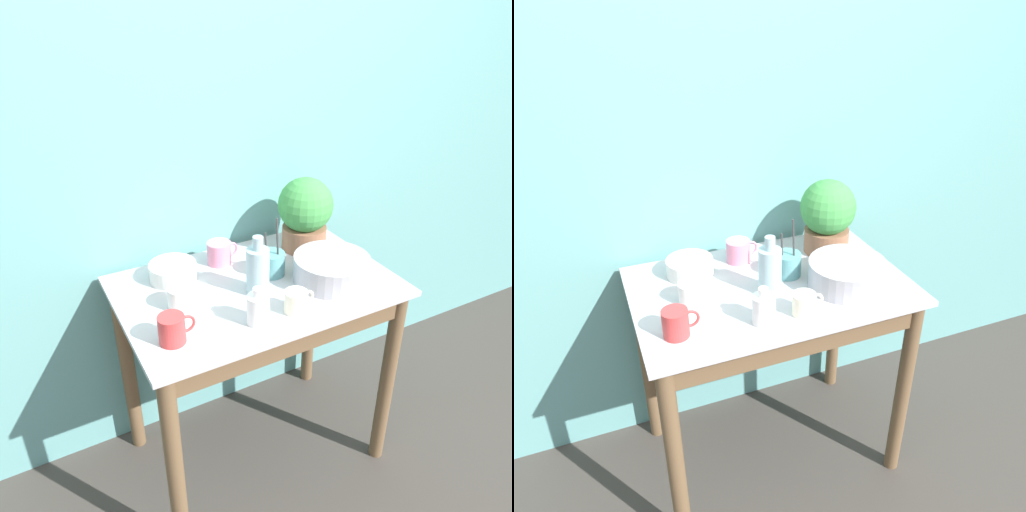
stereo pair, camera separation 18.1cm
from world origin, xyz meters
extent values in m
plane|color=#3D3833|center=(0.00, 0.00, 0.00)|extent=(12.00, 12.00, 0.00)
cube|color=#609E9E|center=(0.00, 0.72, 1.20)|extent=(6.00, 0.05, 2.40)
cylinder|color=brown|center=(-0.46, 0.05, 0.43)|extent=(0.06, 0.06, 0.86)
cylinder|color=brown|center=(0.46, 0.05, 0.43)|extent=(0.06, 0.06, 0.86)
cylinder|color=brown|center=(-0.46, 0.62, 0.43)|extent=(0.06, 0.06, 0.86)
cylinder|color=brown|center=(0.46, 0.62, 0.43)|extent=(0.06, 0.06, 0.86)
cube|color=brown|center=(0.00, 0.05, 0.81)|extent=(0.92, 0.02, 0.10)
cube|color=#B2B2B7|center=(0.00, 0.33, 0.87)|extent=(1.02, 0.67, 0.02)
cylinder|color=#8C5B42|center=(0.32, 0.50, 0.93)|extent=(0.19, 0.19, 0.10)
sphere|color=#3D8C42|center=(0.32, 0.50, 1.08)|extent=(0.23, 0.23, 0.23)
cylinder|color=#A8A8B2|center=(0.26, 0.23, 0.93)|extent=(0.29, 0.29, 0.10)
cylinder|color=#93B2BC|center=(-0.02, 0.28, 0.97)|extent=(0.08, 0.08, 0.18)
cylinder|color=#93B2BC|center=(-0.02, 0.28, 1.08)|extent=(0.04, 0.04, 0.05)
cylinder|color=white|center=(-0.11, 0.12, 0.93)|extent=(0.08, 0.08, 0.10)
cylinder|color=white|center=(-0.11, 0.12, 1.00)|extent=(0.03, 0.03, 0.03)
cylinder|color=beige|center=(0.04, 0.11, 0.92)|extent=(0.08, 0.08, 0.08)
torus|color=beige|center=(0.08, 0.11, 0.93)|extent=(0.05, 0.01, 0.05)
cylinder|color=white|center=(-0.30, 0.32, 0.92)|extent=(0.10, 0.10, 0.08)
torus|color=white|center=(-0.24, 0.32, 0.93)|extent=(0.05, 0.01, 0.05)
cylinder|color=#C63838|center=(-0.39, 0.16, 0.93)|extent=(0.09, 0.09, 0.10)
torus|color=#C63838|center=(-0.35, 0.16, 0.93)|extent=(0.06, 0.01, 0.06)
cylinder|color=pink|center=(-0.05, 0.55, 0.93)|extent=(0.10, 0.10, 0.09)
torus|color=pink|center=(0.00, 0.55, 0.93)|extent=(0.06, 0.01, 0.06)
cylinder|color=silver|center=(-0.26, 0.52, 0.92)|extent=(0.18, 0.18, 0.07)
cylinder|color=#569399|center=(0.09, 0.37, 0.93)|extent=(0.10, 0.10, 0.09)
cylinder|color=#333333|center=(0.07, 0.37, 0.97)|extent=(0.01, 0.03, 0.18)
cylinder|color=#333333|center=(0.10, 0.36, 1.00)|extent=(0.01, 0.03, 0.23)
camera|label=1|loc=(-0.76, -1.07, 1.87)|focal=35.00mm
camera|label=2|loc=(-0.59, -1.14, 1.87)|focal=35.00mm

